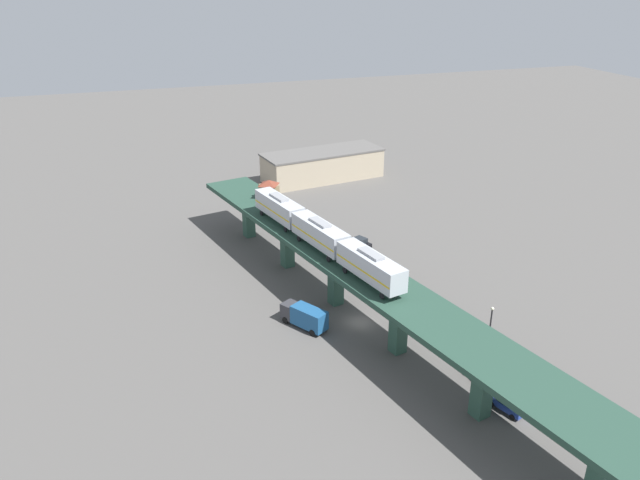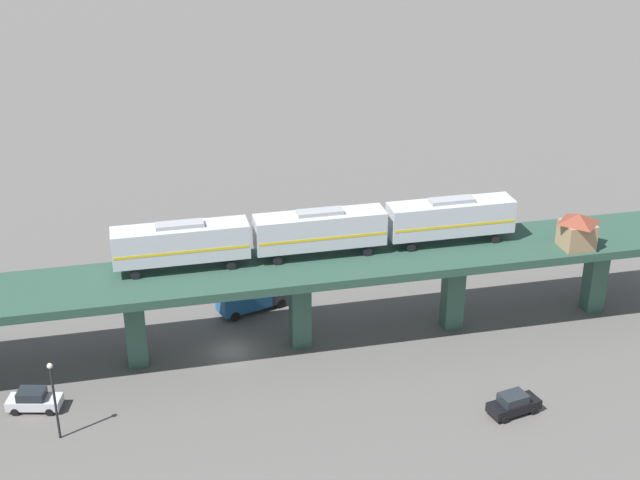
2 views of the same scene
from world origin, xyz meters
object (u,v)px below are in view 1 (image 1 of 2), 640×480
(delivery_truck, at_px, (305,316))
(street_lamp, at_px, (490,326))
(subway_train, at_px, (320,233))
(street_car_black, at_px, (360,243))
(street_car_silver, at_px, (475,366))
(signal_hut, at_px, (269,189))
(street_car_blue, at_px, (508,403))
(warehouse_building, at_px, (323,165))

(delivery_truck, relative_size, street_lamp, 1.06)
(subway_train, height_order, street_car_black, subway_train)
(street_car_silver, distance_m, street_lamp, 5.87)
(signal_hut, relative_size, street_car_blue, 0.81)
(subway_train, height_order, delivery_truck, subway_train)
(warehouse_building, bearing_deg, street_car_silver, -95.02)
(signal_hut, height_order, street_car_silver, signal_hut)
(street_lamp, relative_size, warehouse_building, 0.23)
(signal_hut, bearing_deg, warehouse_building, 56.64)
(subway_train, bearing_deg, street_lamp, -51.99)
(street_car_silver, distance_m, warehouse_building, 79.93)
(subway_train, height_order, street_car_blue, subway_train)
(street_car_blue, xyz_separation_m, street_car_silver, (0.28, 7.55, 0.00))
(warehouse_building, bearing_deg, delivery_truck, -110.90)
(signal_hut, relative_size, street_car_black, 0.81)
(warehouse_building, bearing_deg, street_lamp, -92.36)
(street_car_silver, bearing_deg, street_car_blue, -92.13)
(warehouse_building, bearing_deg, street_car_black, -99.12)
(street_car_black, xyz_separation_m, street_car_silver, (-0.60, -39.78, 0.00))
(subway_train, bearing_deg, street_car_blue, -68.96)
(street_car_black, bearing_deg, street_car_silver, -90.86)
(signal_hut, xyz_separation_m, delivery_truck, (-2.97, -30.82, -8.43))
(street_car_silver, xyz_separation_m, delivery_truck, (-16.92, 16.97, 0.82))
(street_car_silver, bearing_deg, delivery_truck, 134.92)
(subway_train, bearing_deg, delivery_truck, -123.77)
(signal_hut, bearing_deg, street_car_blue, -76.12)
(subway_train, relative_size, delivery_truck, 5.03)
(signal_hut, xyz_separation_m, street_car_black, (14.55, -8.00, -9.25))
(warehouse_building, bearing_deg, subway_train, -109.12)
(street_car_silver, bearing_deg, warehouse_building, 84.98)
(street_car_black, height_order, street_lamp, street_lamp)
(signal_hut, relative_size, delivery_truck, 0.53)
(street_car_silver, relative_size, delivery_truck, 0.60)
(street_car_black, bearing_deg, street_lamp, -84.96)
(street_car_black, height_order, delivery_truck, delivery_truck)
(street_lamp, bearing_deg, delivery_truck, 146.28)
(delivery_truck, xyz_separation_m, street_lamp, (20.75, -13.85, 2.35))
(signal_hut, distance_m, street_lamp, 48.46)
(street_car_silver, bearing_deg, subway_train, 117.40)
(subway_train, distance_m, street_lamp, 27.14)
(street_car_black, distance_m, warehouse_building, 40.38)
(subway_train, distance_m, street_car_silver, 28.62)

